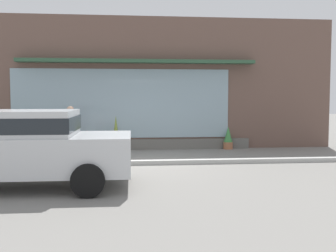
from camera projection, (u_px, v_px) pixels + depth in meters
name	position (u px, v px, depth m)	size (l,w,h in m)	color
ground_plane	(142.00, 164.00, 11.14)	(60.00, 60.00, 0.00)	gray
curb_strip	(142.00, 163.00, 10.94)	(14.00, 0.24, 0.12)	#B2B2AD
storefront	(138.00, 85.00, 14.13)	(14.00, 0.81, 4.62)	brown
fire_hydrant	(88.00, 146.00, 11.46)	(0.43, 0.41, 0.88)	red
pedestrian_with_handbag	(71.00, 128.00, 11.94)	(0.48, 0.54, 1.57)	#8E333D
parked_car_silver	(25.00, 144.00, 8.14)	(4.15, 2.13, 1.57)	silver
potted_plant_window_center	(228.00, 138.00, 14.20)	(0.33, 0.33, 0.80)	#9E6042
potted_plant_doorstep	(19.00, 138.00, 13.34)	(0.68, 0.68, 0.86)	#4C4C51
potted_plant_trailing_edge	(116.00, 135.00, 13.39)	(0.27, 0.27, 1.22)	#33473D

